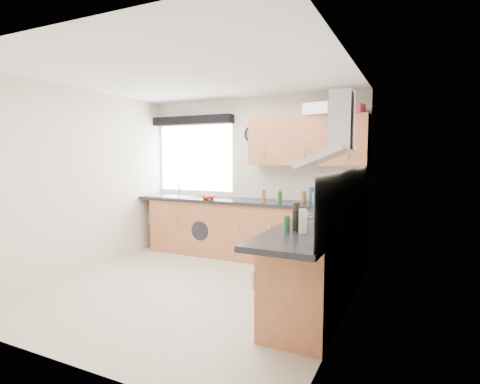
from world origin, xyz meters
The scene contains 38 objects.
ground_plane centered at (0.00, 0.00, 0.00)m, with size 3.60×3.60×0.00m, color beige.
ceiling centered at (0.00, 0.00, 2.50)m, with size 3.60×3.60×0.02m, color white.
wall_back centered at (0.00, 1.80, 1.25)m, with size 3.60×0.02×2.50m, color silver.
wall_front centered at (0.00, -1.80, 1.25)m, with size 3.60×0.02×2.50m, color silver.
wall_left centered at (-1.80, 0.00, 1.25)m, with size 0.02×3.60×2.50m, color silver.
wall_right centered at (1.80, 0.00, 1.25)m, with size 0.02×3.60×2.50m, color silver.
window centered at (-1.05, 1.79, 1.55)m, with size 1.40×0.02×1.10m, color white.
window_blind centered at (-1.05, 1.70, 2.18)m, with size 1.50×0.18×0.14m, color black.
splashback centered at (1.79, 0.30, 1.18)m, with size 0.01×3.00×0.54m, color white.
base_cab_back centered at (-0.10, 1.51, 0.43)m, with size 3.00×0.58×0.86m, color #9F5A36.
base_cab_corner centered at (1.50, 1.50, 0.43)m, with size 0.60×0.60×0.86m, color #9F5A36.
base_cab_right centered at (1.51, 0.15, 0.43)m, with size 0.58×2.10×0.86m, color #9F5A36.
worktop_back centered at (0.00, 1.50, 0.89)m, with size 3.60×0.62×0.05m, color black.
worktop_right centered at (1.50, 0.00, 0.89)m, with size 0.62×2.42×0.05m, color black.
sink centered at (-1.33, 1.50, 0.95)m, with size 0.84×0.46×0.10m, color #A7ADB6, non-canonical shape.
oven centered at (1.50, 0.30, 0.42)m, with size 0.56×0.58×0.85m, color black.
hob_plate centered at (1.50, 0.30, 0.92)m, with size 0.52×0.52×0.01m, color #A7ADB6.
extractor_hood centered at (1.60, 0.30, 1.77)m, with size 0.52×0.78×0.66m, color #A7ADB6, non-canonical shape.
upper_cabinets centered at (0.95, 1.62, 1.80)m, with size 1.70×0.35×0.70m, color #9F5A36.
washing_machine centered at (-0.62, 1.52, 0.42)m, with size 0.58×0.56×0.84m, color white.
wall_clock centered at (0.02, 1.78, 1.93)m, with size 0.28×0.28×0.04m, color black.
casserole centered at (1.14, 1.52, 2.23)m, with size 0.38×0.28×0.16m, color white.
storage_box centered at (1.60, 1.52, 2.21)m, with size 0.25×0.21×0.12m, color #9E2A3D.
utensil_pot centered at (1.15, 1.70, 0.99)m, with size 0.11×0.11×0.16m, color gray.
kitchen_roll centered at (1.36, 1.05, 1.04)m, with size 0.12×0.12×0.25m, color white.
tomato_cluster centered at (-0.51, 1.30, 0.95)m, with size 0.17×0.17×0.08m, color red, non-canonical shape.
jar_0 centered at (1.05, 1.66, 0.98)m, with size 0.04×0.04×0.14m, color #A99F90.
jar_1 centered at (1.14, 1.45, 0.96)m, with size 0.06×0.06×0.10m, color navy.
jar_2 centered at (0.38, 1.37, 0.99)m, with size 0.06×0.06×0.15m, color brown.
jar_3 centered at (0.29, 1.62, 0.99)m, with size 0.05×0.05×0.16m, color #4D231B.
jar_4 centered at (1.01, 1.69, 1.02)m, with size 0.07×0.07×0.22m, color #19517C.
jar_5 centered at (0.60, 1.46, 0.99)m, with size 0.07×0.07×0.16m, color #224E1C.
jar_6 centered at (0.57, 1.50, 1.03)m, with size 0.05×0.05×0.24m, color #B8AC9D.
jar_7 centered at (0.92, 1.61, 0.99)m, with size 0.07×0.07×0.16m, color brown.
bottle_0 centered at (1.52, -0.53, 1.02)m, with size 0.07×0.07×0.21m, color beige.
bottle_1 centered at (1.47, -0.48, 1.00)m, with size 0.05×0.05×0.18m, color black.
bottle_2 centered at (1.38, -0.54, 0.98)m, with size 0.05×0.05×0.14m, color #18451E.
bottle_3 centered at (1.43, -0.43, 1.04)m, with size 0.07×0.07×0.26m, color black.
Camera 1 is at (2.42, -3.68, 1.59)m, focal length 28.00 mm.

